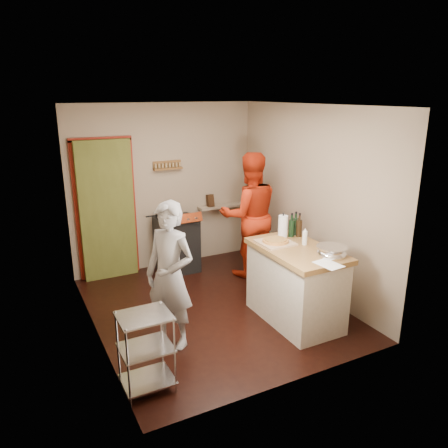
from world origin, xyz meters
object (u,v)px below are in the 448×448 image
(island, at_px, (296,283))
(person_red, at_px, (250,215))
(stove, at_px, (177,243))
(wire_shelving, at_px, (146,349))
(person_stripe, at_px, (170,276))

(island, xyz_separation_m, person_red, (0.23, 1.52, 0.45))
(island, bearing_deg, stove, 108.43)
(stove, bearing_deg, person_red, -33.98)
(stove, height_order, wire_shelving, stove)
(wire_shelving, xyz_separation_m, island, (2.05, 0.46, 0.06))
(wire_shelving, bearing_deg, person_stripe, 52.64)
(person_red, bearing_deg, wire_shelving, 54.80)
(person_red, bearing_deg, stove, -20.18)
(person_stripe, height_order, person_red, person_red)
(wire_shelving, distance_m, island, 2.10)
(stove, relative_size, island, 0.73)
(stove, xyz_separation_m, island, (0.72, -2.17, 0.05))
(island, height_order, person_red, person_red)
(stove, xyz_separation_m, person_stripe, (-0.83, -1.97, 0.38))
(stove, xyz_separation_m, person_red, (0.95, -0.64, 0.50))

